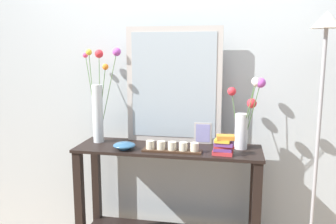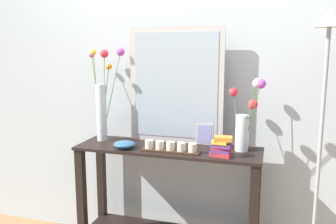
{
  "view_description": "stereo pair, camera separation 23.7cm",
  "coord_description": "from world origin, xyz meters",
  "px_view_note": "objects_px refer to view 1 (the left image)",
  "views": [
    {
      "loc": [
        0.44,
        -2.29,
        1.51
      ],
      "look_at": [
        0.0,
        0.0,
        1.11
      ],
      "focal_mm": 37.55,
      "sensor_mm": 36.0,
      "label": 1
    },
    {
      "loc": [
        0.66,
        -2.24,
        1.51
      ],
      "look_at": [
        0.0,
        0.0,
        1.11
      ],
      "focal_mm": 37.55,
      "sensor_mm": 36.0,
      "label": 2
    }
  ],
  "objects_px": {
    "picture_frame_small": "(203,133)",
    "floor_lamp": "(320,106)",
    "mirror_leaning": "(174,85)",
    "book_stack": "(224,145)",
    "vase_right": "(245,117)",
    "tall_vase_left": "(99,100)",
    "candle_tray": "(172,147)",
    "decorative_bowl": "(124,145)",
    "console_table": "(168,195)"
  },
  "relations": [
    {
      "from": "decorative_bowl",
      "to": "console_table",
      "type": "bearing_deg",
      "value": 20.56
    },
    {
      "from": "picture_frame_small",
      "to": "book_stack",
      "type": "height_order",
      "value": "picture_frame_small"
    },
    {
      "from": "mirror_leaning",
      "to": "book_stack",
      "type": "bearing_deg",
      "value": -36.35
    },
    {
      "from": "tall_vase_left",
      "to": "console_table",
      "type": "bearing_deg",
      "value": -7.48
    },
    {
      "from": "picture_frame_small",
      "to": "book_stack",
      "type": "xyz_separation_m",
      "value": [
        0.15,
        -0.26,
        -0.01
      ]
    },
    {
      "from": "picture_frame_small",
      "to": "floor_lamp",
      "type": "distance_m",
      "value": 0.79
    },
    {
      "from": "console_table",
      "to": "mirror_leaning",
      "type": "xyz_separation_m",
      "value": [
        0.01,
        0.16,
        0.76
      ]
    },
    {
      "from": "tall_vase_left",
      "to": "book_stack",
      "type": "bearing_deg",
      "value": -11.29
    },
    {
      "from": "picture_frame_small",
      "to": "floor_lamp",
      "type": "relative_size",
      "value": 0.09
    },
    {
      "from": "mirror_leaning",
      "to": "book_stack",
      "type": "height_order",
      "value": "mirror_leaning"
    },
    {
      "from": "picture_frame_small",
      "to": "book_stack",
      "type": "bearing_deg",
      "value": -59.35
    },
    {
      "from": "candle_tray",
      "to": "picture_frame_small",
      "type": "height_order",
      "value": "picture_frame_small"
    },
    {
      "from": "vase_right",
      "to": "picture_frame_small",
      "type": "relative_size",
      "value": 3.19
    },
    {
      "from": "vase_right",
      "to": "picture_frame_small",
      "type": "xyz_separation_m",
      "value": [
        -0.28,
        0.09,
        -0.14
      ]
    },
    {
      "from": "mirror_leaning",
      "to": "picture_frame_small",
      "type": "xyz_separation_m",
      "value": [
        0.22,
        -0.01,
        -0.34
      ]
    },
    {
      "from": "decorative_bowl",
      "to": "picture_frame_small",
      "type": "bearing_deg",
      "value": 26.67
    },
    {
      "from": "mirror_leaning",
      "to": "decorative_bowl",
      "type": "relative_size",
      "value": 5.51
    },
    {
      "from": "tall_vase_left",
      "to": "vase_right",
      "type": "height_order",
      "value": "tall_vase_left"
    },
    {
      "from": "candle_tray",
      "to": "decorative_bowl",
      "type": "height_order",
      "value": "candle_tray"
    },
    {
      "from": "vase_right",
      "to": "candle_tray",
      "type": "xyz_separation_m",
      "value": [
        -0.46,
        -0.16,
        -0.19
      ]
    },
    {
      "from": "tall_vase_left",
      "to": "floor_lamp",
      "type": "relative_size",
      "value": 0.39
    },
    {
      "from": "tall_vase_left",
      "to": "mirror_leaning",
      "type": "bearing_deg",
      "value": 9.96
    },
    {
      "from": "floor_lamp",
      "to": "mirror_leaning",
      "type": "bearing_deg",
      "value": 169.27
    },
    {
      "from": "tall_vase_left",
      "to": "floor_lamp",
      "type": "distance_m",
      "value": 1.48
    },
    {
      "from": "tall_vase_left",
      "to": "book_stack",
      "type": "height_order",
      "value": "tall_vase_left"
    },
    {
      "from": "candle_tray",
      "to": "floor_lamp",
      "type": "distance_m",
      "value": 0.96
    },
    {
      "from": "book_stack",
      "to": "mirror_leaning",
      "type": "bearing_deg",
      "value": 143.65
    },
    {
      "from": "mirror_leaning",
      "to": "floor_lamp",
      "type": "xyz_separation_m",
      "value": [
        0.95,
        -0.18,
        -0.09
      ]
    },
    {
      "from": "book_stack",
      "to": "floor_lamp",
      "type": "distance_m",
      "value": 0.64
    },
    {
      "from": "candle_tray",
      "to": "picture_frame_small",
      "type": "xyz_separation_m",
      "value": [
        0.18,
        0.25,
        0.05
      ]
    },
    {
      "from": "candle_tray",
      "to": "book_stack",
      "type": "xyz_separation_m",
      "value": [
        0.33,
        -0.01,
        0.03
      ]
    },
    {
      "from": "console_table",
      "to": "tall_vase_left",
      "type": "xyz_separation_m",
      "value": [
        -0.52,
        0.07,
        0.65
      ]
    },
    {
      "from": "tall_vase_left",
      "to": "picture_frame_small",
      "type": "relative_size",
      "value": 4.44
    },
    {
      "from": "tall_vase_left",
      "to": "vase_right",
      "type": "relative_size",
      "value": 1.39
    },
    {
      "from": "mirror_leaning",
      "to": "floor_lamp",
      "type": "distance_m",
      "value": 0.97
    },
    {
      "from": "picture_frame_small",
      "to": "tall_vase_left",
      "type": "bearing_deg",
      "value": -173.8
    },
    {
      "from": "console_table",
      "to": "tall_vase_left",
      "type": "height_order",
      "value": "tall_vase_left"
    },
    {
      "from": "floor_lamp",
      "to": "book_stack",
      "type": "bearing_deg",
      "value": -171.01
    },
    {
      "from": "console_table",
      "to": "vase_right",
      "type": "relative_size",
      "value": 2.61
    },
    {
      "from": "console_table",
      "to": "floor_lamp",
      "type": "relative_size",
      "value": 0.73
    },
    {
      "from": "picture_frame_small",
      "to": "book_stack",
      "type": "distance_m",
      "value": 0.3
    },
    {
      "from": "console_table",
      "to": "picture_frame_small",
      "type": "distance_m",
      "value": 0.5
    },
    {
      "from": "mirror_leaning",
      "to": "tall_vase_left",
      "type": "distance_m",
      "value": 0.55
    },
    {
      "from": "console_table",
      "to": "candle_tray",
      "type": "distance_m",
      "value": 0.39
    },
    {
      "from": "candle_tray",
      "to": "picture_frame_small",
      "type": "distance_m",
      "value": 0.31
    },
    {
      "from": "candle_tray",
      "to": "decorative_bowl",
      "type": "bearing_deg",
      "value": -178.62
    },
    {
      "from": "tall_vase_left",
      "to": "candle_tray",
      "type": "relative_size",
      "value": 1.73
    },
    {
      "from": "console_table",
      "to": "decorative_bowl",
      "type": "xyz_separation_m",
      "value": [
        -0.28,
        -0.1,
        0.37
      ]
    },
    {
      "from": "tall_vase_left",
      "to": "vase_right",
      "type": "xyz_separation_m",
      "value": [
        1.03,
        -0.0,
        -0.08
      ]
    },
    {
      "from": "decorative_bowl",
      "to": "floor_lamp",
      "type": "xyz_separation_m",
      "value": [
        1.24,
        0.09,
        0.29
      ]
    }
  ]
}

